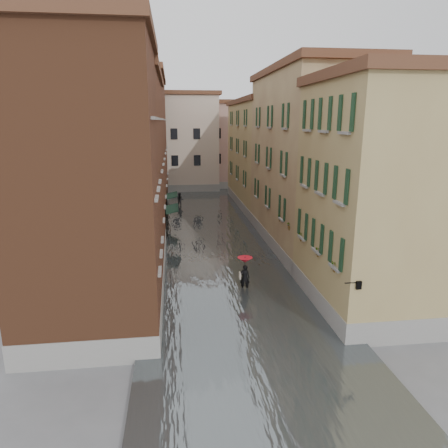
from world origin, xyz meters
TOP-DOWN VIEW (x-y plane):
  - ground at (0.00, 0.00)m, footprint 120.00×120.00m
  - floodwater at (0.00, 13.00)m, footprint 10.00×60.00m
  - building_left_near at (-7.00, -2.00)m, footprint 6.00×8.00m
  - building_left_mid at (-7.00, 9.00)m, footprint 6.00×14.00m
  - building_left_far at (-7.00, 24.00)m, footprint 6.00×16.00m
  - building_right_near at (7.00, -2.00)m, footprint 6.00×8.00m
  - building_right_mid at (7.00, 9.00)m, footprint 6.00×14.00m
  - building_right_far at (7.00, 24.00)m, footprint 6.00×16.00m
  - building_end_cream at (-3.00, 38.00)m, footprint 12.00×9.00m
  - building_end_pink at (6.00, 40.00)m, footprint 10.00×9.00m
  - awning_near at (-3.48, 12.17)m, footprint 1.09×3.19m
  - awning_far at (-3.49, 18.40)m, footprint 1.09×2.93m
  - wall_lantern at (4.33, -6.00)m, footprint 0.71×0.22m
  - window_planters at (4.12, 0.56)m, footprint 0.59×10.51m
  - pedestrian_main at (0.71, 0.62)m, footprint 0.90×0.90m
  - pedestrian_far at (-2.57, 24.53)m, footprint 0.87×0.71m

SIDE VIEW (x-z plane):
  - ground at x=0.00m, z-range 0.00..0.00m
  - floodwater at x=0.00m, z-range 0.00..0.20m
  - pedestrian_far at x=-2.57m, z-range 0.00..1.67m
  - pedestrian_main at x=0.71m, z-range 0.20..2.26m
  - awning_far at x=-3.49m, z-range 1.07..3.87m
  - awning_near at x=-3.48m, z-range 1.07..3.87m
  - wall_lantern at x=4.33m, z-range 2.83..3.18m
  - window_planters at x=4.12m, z-range 3.09..3.93m
  - building_right_near at x=7.00m, z-range 0.00..11.50m
  - building_right_far at x=7.00m, z-range 0.00..11.50m
  - building_end_pink at x=6.00m, z-range 0.00..12.00m
  - building_left_mid at x=-7.00m, z-range 0.00..12.50m
  - building_left_near at x=-7.00m, z-range 0.00..13.00m
  - building_right_mid at x=7.00m, z-range 0.00..13.00m
  - building_end_cream at x=-3.00m, z-range 0.00..13.00m
  - building_left_far at x=-7.00m, z-range 0.00..14.00m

